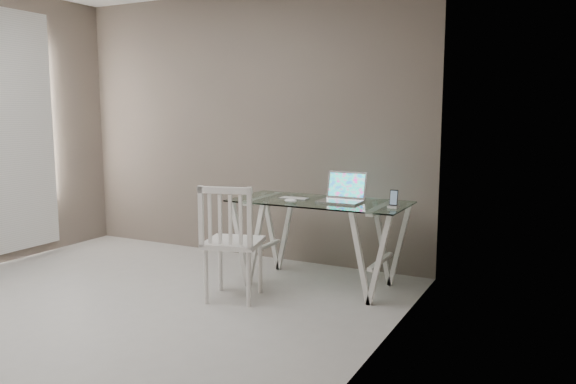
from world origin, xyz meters
The scene contains 7 objects.
room centered at (-0.06, 0.02, 1.72)m, with size 4.50×4.52×2.71m.
desk centered at (1.13, 1.61, 0.38)m, with size 1.50×0.70×0.75m.
chair centered at (0.68, 0.91, 0.52)m, with size 0.53×0.53×0.94m.
laptop centered at (1.32, 1.67, 0.80)m, with size 0.35×0.31×0.25m.
keyboard centered at (0.89, 1.62, 0.75)m, with size 0.26×0.11×0.01m, color silver.
mouse centered at (0.96, 1.40, 0.76)m, with size 0.11×0.07×0.04m, color white.
phone_dock centered at (1.80, 1.55, 0.79)m, with size 0.08×0.08×0.14m.
Camera 1 is at (3.05, -2.72, 1.49)m, focal length 35.00 mm.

